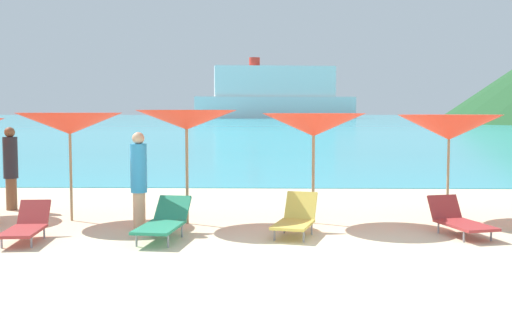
# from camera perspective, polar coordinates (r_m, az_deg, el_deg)

# --- Properties ---
(ground_plane) EXTENTS (50.00, 100.00, 0.30)m
(ground_plane) POSITION_cam_1_polar(r_m,az_deg,el_deg) (18.86, 4.18, -2.79)
(ground_plane) COLOR beige
(ocean_water) EXTENTS (650.00, 440.00, 0.02)m
(ocean_water) POSITION_cam_1_polar(r_m,az_deg,el_deg) (237.91, 1.57, 3.90)
(ocean_water) COLOR #38B7CC
(ocean_water) RESTS_ON ground_plane
(umbrella_2) EXTENTS (2.28, 2.28, 2.20)m
(umbrella_2) POSITION_cam_1_polar(r_m,az_deg,el_deg) (13.11, -16.73, 3.22)
(umbrella_2) COLOR #9E7F59
(umbrella_2) RESTS_ON ground_plane
(umbrella_3) EXTENTS (2.09, 2.09, 2.26)m
(umbrella_3) POSITION_cam_1_polar(r_m,az_deg,el_deg) (12.30, -6.39, 3.67)
(umbrella_3) COLOR #9E7F59
(umbrella_3) RESTS_ON ground_plane
(umbrella_4) EXTENTS (2.23, 2.23, 2.19)m
(umbrella_4) POSITION_cam_1_polar(r_m,az_deg,el_deg) (12.34, 5.31, 3.22)
(umbrella_4) COLOR #9E7F59
(umbrella_4) RESTS_ON ground_plane
(umbrella_5) EXTENTS (2.11, 2.11, 2.16)m
(umbrella_5) POSITION_cam_1_polar(r_m,az_deg,el_deg) (13.33, 17.31, 2.88)
(umbrella_5) COLOR #9E7F59
(umbrella_5) RESTS_ON ground_plane
(lounge_chair_3) EXTENTS (0.82, 1.78, 0.66)m
(lounge_chair_3) POSITION_cam_1_polar(r_m,az_deg,el_deg) (11.00, -8.48, -5.59)
(lounge_chair_3) COLOR #268C66
(lounge_chair_3) RESTS_ON ground_plane
(lounge_chair_4) EXTENTS (0.96, 1.54, 0.66)m
(lounge_chair_4) POSITION_cam_1_polar(r_m,az_deg,el_deg) (11.79, 18.17, -5.25)
(lounge_chair_4) COLOR #A53333
(lounge_chair_4) RESTS_ON ground_plane
(lounge_chair_6) EXTENTS (0.91, 1.43, 0.73)m
(lounge_chair_6) POSITION_cam_1_polar(r_m,az_deg,el_deg) (11.19, 3.67, -5.35)
(lounge_chair_6) COLOR #D8BF4C
(lounge_chair_6) RESTS_ON ground_plane
(lounge_chair_8) EXTENTS (0.67, 1.45, 0.63)m
(lounge_chair_8) POSITION_cam_1_polar(r_m,az_deg,el_deg) (11.43, -20.34, -5.66)
(lounge_chair_8) COLOR #A53333
(lounge_chair_8) RESTS_ON ground_plane
(beachgoer_0) EXTENTS (0.31, 0.31, 1.84)m
(beachgoer_0) POSITION_cam_1_polar(r_m,az_deg,el_deg) (11.87, -10.71, -1.58)
(beachgoer_0) COLOR #DBAA84
(beachgoer_0) RESTS_ON ground_plane
(beachgoer_1) EXTENTS (0.32, 0.32, 1.88)m
(beachgoer_1) POSITION_cam_1_polar(r_m,az_deg,el_deg) (15.07, -21.59, -0.48)
(beachgoer_1) COLOR brown
(beachgoer_1) RESTS_ON ground_plane
(cruise_ship) EXTENTS (56.28, 16.83, 20.94)m
(cruise_ship) POSITION_cam_1_polar(r_m,az_deg,el_deg) (217.27, 1.68, 5.95)
(cruise_ship) COLOR white
(cruise_ship) RESTS_ON ocean_water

